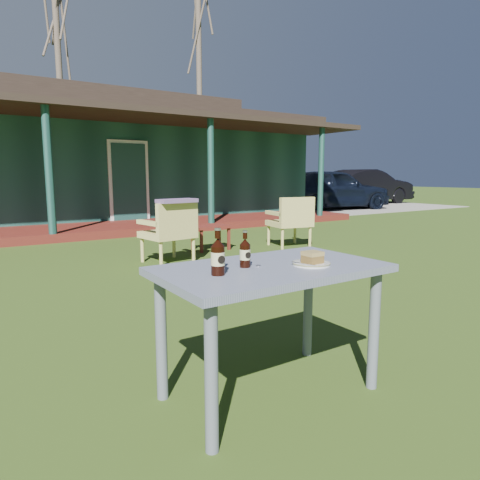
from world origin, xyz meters
TOP-DOWN VIEW (x-y plane):
  - ground at (0.00, 0.00)m, footprint 80.00×80.00m
  - pavilion at (-0.00, 9.39)m, footprint 15.80×8.30m
  - gravel_strip at (10.50, 8.50)m, footprint 9.00×6.00m
  - tree_mid at (3.00, 18.50)m, footprint 0.28×0.28m
  - tree_right at (9.50, 17.00)m, footprint 0.28×0.28m
  - car_near at (9.63, 7.49)m, footprint 4.45×2.37m
  - car_far at (13.04, 8.92)m, footprint 4.46×1.80m
  - cafe_table at (0.00, -1.60)m, footprint 1.20×0.70m
  - plate at (0.19, -1.70)m, footprint 0.20×0.20m
  - cake_slice at (0.19, -1.72)m, footprint 0.09×0.09m
  - fork at (0.13, -1.71)m, footprint 0.05×0.14m
  - cola_bottle_near at (-0.14, -1.55)m, footprint 0.06×0.06m
  - cola_bottle_far at (-0.34, -1.63)m, footprint 0.07×0.07m
  - bottle_cap at (-0.07, -1.59)m, footprint 0.03×0.03m
  - armchair_left at (1.02, 1.98)m, footprint 0.70×0.67m
  - armchair_right at (3.28, 2.11)m, footprint 0.71×0.68m
  - floral_throw at (1.05, 1.81)m, footprint 0.57×0.30m
  - side_table at (1.99, 2.59)m, footprint 0.60×0.40m

SIDE VIEW (x-z plane):
  - ground at x=0.00m, z-range 0.00..0.00m
  - gravel_strip at x=10.50m, z-range 0.00..0.02m
  - side_table at x=1.99m, z-range 0.14..0.54m
  - armchair_left at x=1.02m, z-range 0.05..0.89m
  - armchair_right at x=3.28m, z-range 0.05..0.90m
  - cafe_table at x=0.00m, z-range 0.26..0.98m
  - car_near at x=9.63m, z-range 0.00..1.44m
  - car_far at x=13.04m, z-range 0.00..1.44m
  - bottle_cap at x=-0.07m, z-range 0.72..0.73m
  - plate at x=0.19m, z-range 0.72..0.74m
  - fork at x=0.13m, z-range 0.73..0.74m
  - cake_slice at x=0.19m, z-range 0.73..0.80m
  - cola_bottle_near at x=-0.14m, z-range 0.70..0.89m
  - cola_bottle_far at x=-0.34m, z-range 0.70..0.92m
  - floral_throw at x=1.05m, z-range 0.84..0.89m
  - pavilion at x=0.00m, z-range -0.12..3.33m
  - tree_mid at x=3.00m, z-range 0.00..9.50m
  - tree_right at x=9.50m, z-range 0.00..11.00m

